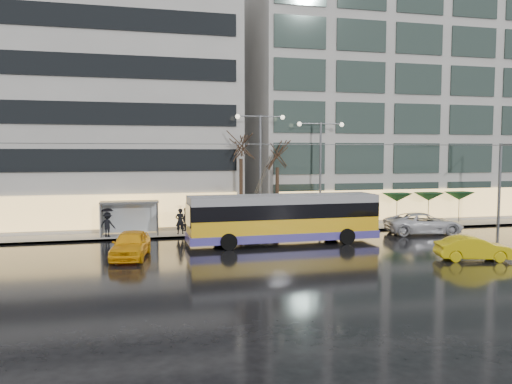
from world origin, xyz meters
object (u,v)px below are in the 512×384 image
object	(u,v)px
bus_shelter	(124,210)
street_lamp_near	(260,156)
trolleybus	(283,220)
taxi_a	(131,244)

from	to	relation	value
bus_shelter	street_lamp_near	world-z (taller)	street_lamp_near
trolleybus	street_lamp_near	bearing A→B (deg)	92.92
bus_shelter	taxi_a	bearing A→B (deg)	-86.05
street_lamp_near	taxi_a	bearing A→B (deg)	-141.07
trolleybus	street_lamp_near	size ratio (longest dim) A/B	1.45
trolleybus	taxi_a	xyz separation A→B (m)	(-10.12, -2.44, -0.82)
trolleybus	street_lamp_near	xyz separation A→B (m)	(-0.28, 5.51, 4.35)
bus_shelter	taxi_a	size ratio (longest dim) A/B	0.88
bus_shelter	taxi_a	distance (m)	7.94
street_lamp_near	bus_shelter	bearing A→B (deg)	-179.37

